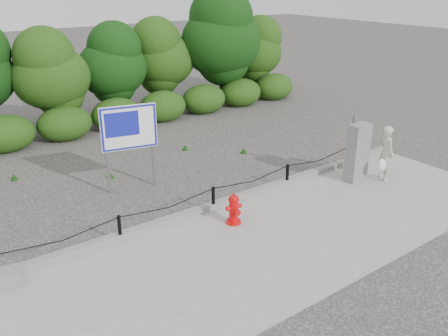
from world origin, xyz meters
The scene contains 9 objects.
ground centered at (0.00, 0.00, 0.00)m, with size 90.00×90.00×0.00m, color #2D2B28.
sidewalk centered at (0.00, -2.00, 0.04)m, with size 14.00×4.00×0.08m, color gray.
curb centered at (0.00, 0.05, 0.15)m, with size 14.00×0.22×0.14m, color slate.
chain_barrier centered at (0.00, 0.00, 0.46)m, with size 10.06×0.06×0.60m.
treeline centered at (0.99, 8.92, 2.45)m, with size 20.04×3.71×4.98m.
fire_hydrant centered at (-0.03, -0.87, 0.44)m, with size 0.40×0.42×0.75m.
pedestrian centered at (4.95, -1.34, 0.85)m, with size 0.77×0.67×1.58m.
utility_cabinet centered at (4.28, -0.90, 0.90)m, with size 0.63×0.45×1.82m.
advertising_sign centered at (-1.01, 2.39, 1.68)m, with size 1.46×0.42×2.38m.
Camera 1 is at (-6.02, -8.64, 5.51)m, focal length 38.00 mm.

